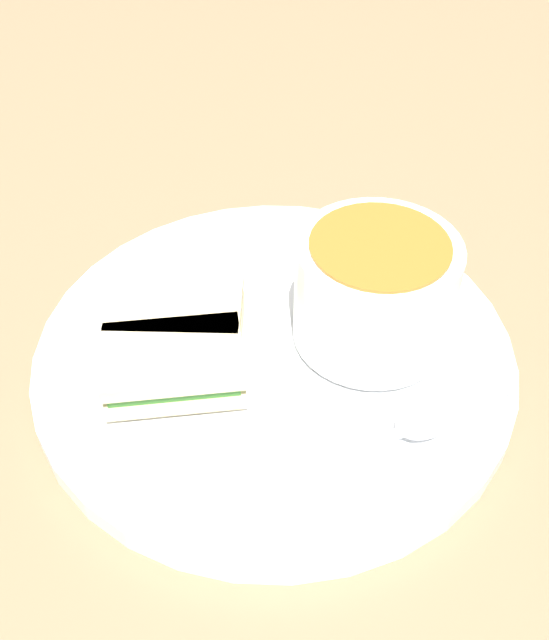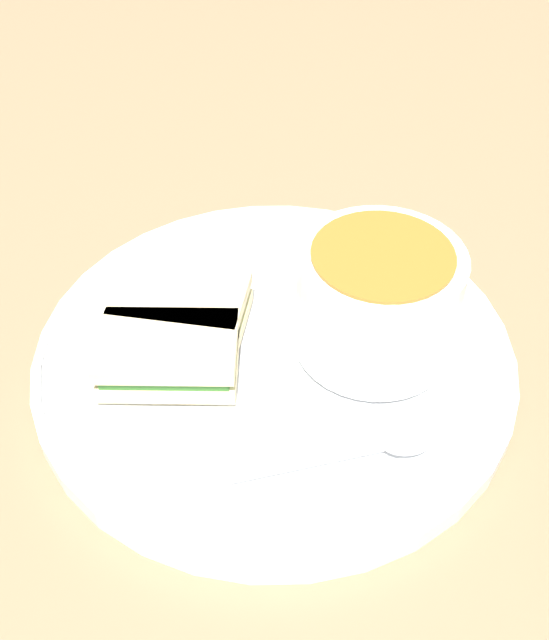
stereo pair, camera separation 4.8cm
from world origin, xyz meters
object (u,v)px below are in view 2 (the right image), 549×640
at_px(soup_bowl, 377,300).
at_px(sandwich_half_far, 169,354).
at_px(spoon, 390,442).
at_px(sandwich_half_near, 182,306).

xyz_separation_m(soup_bowl, sandwich_half_far, (0.10, -0.09, -0.02)).
bearing_deg(spoon, soup_bowl, 77.54).
height_order(soup_bowl, sandwich_half_far, soup_bowl).
relative_size(soup_bowl, sandwich_half_far, 0.99).
xyz_separation_m(spoon, sandwich_half_far, (0.04, -0.14, 0.01)).
height_order(sandwich_half_near, sandwich_half_far, same).
bearing_deg(soup_bowl, sandwich_half_far, -41.33).
bearing_deg(spoon, sandwich_half_far, 141.51).
bearing_deg(sandwich_half_near, spoon, 89.26).
relative_size(sandwich_half_near, sandwich_half_far, 1.00).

